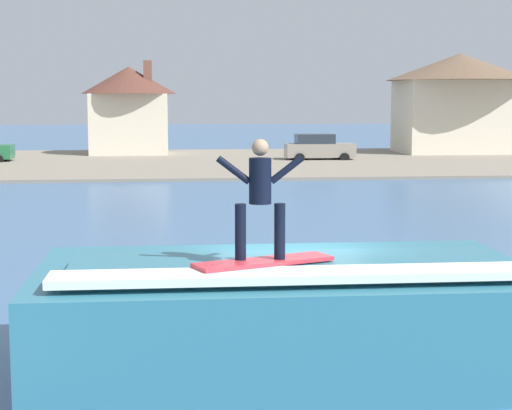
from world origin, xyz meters
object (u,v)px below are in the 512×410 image
at_px(house_gabled_white, 459,95).
at_px(house_small_cottage, 129,105).
at_px(wave_crest, 284,315).
at_px(surfboard, 264,262).
at_px(car_far_shore, 319,148).
at_px(surfer, 260,192).

bearing_deg(house_gabled_white, house_small_cottage, 177.90).
height_order(wave_crest, house_small_cottage, house_small_cottage).
xyz_separation_m(wave_crest, house_gabled_white, (19.84, 49.92, 3.60)).
height_order(surfboard, house_small_cottage, house_small_cottage).
distance_m(surfboard, house_gabled_white, 54.64).
xyz_separation_m(wave_crest, car_far_shore, (8.12, 43.59, 0.10)).
distance_m(surfboard, surfer, 1.00).
bearing_deg(surfer, surfboard, -32.50).
bearing_deg(house_small_cottage, wave_crest, -84.76).
height_order(wave_crest, surfer, surfer).
bearing_deg(house_small_cottage, car_far_shore, -29.49).
height_order(car_far_shore, house_small_cottage, house_small_cottage).
bearing_deg(house_gabled_white, car_far_shore, -151.63).
bearing_deg(wave_crest, surfer, -121.27).
bearing_deg(wave_crest, house_small_cottage, 95.24).
relative_size(wave_crest, surfboard, 3.56).
height_order(wave_crest, car_far_shore, car_far_shore).
bearing_deg(house_gabled_white, surfboard, -111.76).
xyz_separation_m(car_far_shore, house_small_cottage, (-12.78, 7.23, 2.75)).
xyz_separation_m(wave_crest, house_small_cottage, (-4.66, 50.82, 2.85)).
xyz_separation_m(house_gabled_white, house_small_cottage, (-24.50, 0.90, -0.75)).
height_order(surfer, house_small_cottage, house_small_cottage).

